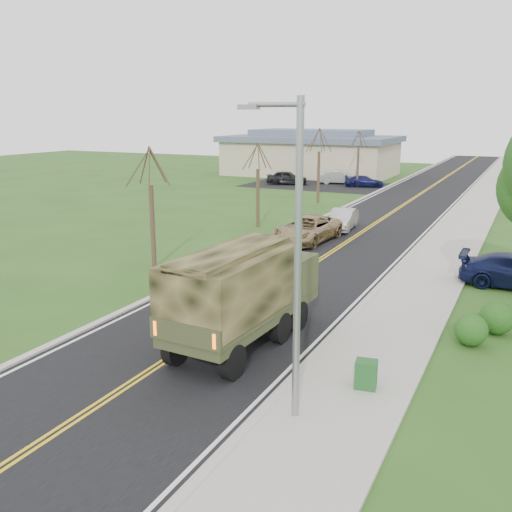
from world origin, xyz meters
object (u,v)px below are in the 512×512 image
Objects in this scene: suv_champagne at (307,229)px; utility_box_near at (366,374)px; military_truck at (242,289)px; sedan_silver at (342,219)px.

utility_box_near is (8.44, -17.24, -0.29)m from suv_champagne.
military_truck is 1.24× the size of suv_champagne.
military_truck is 8.81× the size of utility_box_near.
suv_champagne is 7.11× the size of utility_box_near.
sedan_silver is at bearing 100.10° from utility_box_near.
military_truck is 5.04m from utility_box_near.
sedan_silver is (-3.05, 20.45, -1.28)m from military_truck.
sedan_silver is at bearing 85.07° from suv_champagne.
military_truck reaches higher than utility_box_near.
sedan_silver is (0.77, 4.59, -0.09)m from suv_champagne.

